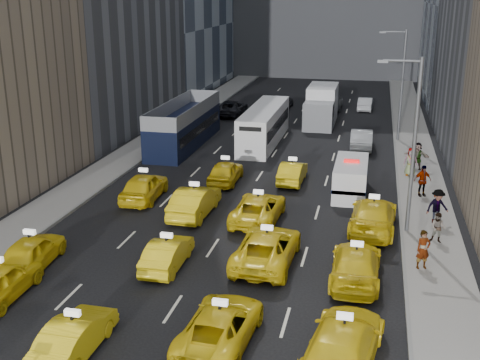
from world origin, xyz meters
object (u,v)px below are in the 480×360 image
at_px(box_truck, 321,106).
at_px(pedestrian_0, 423,250).
at_px(city_bus, 264,125).
at_px(double_decker, 185,124).
at_px(nypd_van, 351,179).

height_order(box_truck, pedestrian_0, box_truck).
bearing_deg(box_truck, city_bus, -119.72).
relative_size(double_decker, box_truck, 1.57).
bearing_deg(pedestrian_0, box_truck, 79.91).
distance_m(double_decker, pedestrian_0, 25.85).
distance_m(nypd_van, double_decker, 16.42).
bearing_deg(box_truck, double_decker, -138.17).
height_order(city_bus, box_truck, box_truck).
relative_size(city_bus, pedestrian_0, 6.29).
height_order(double_decker, box_truck, double_decker).
xyz_separation_m(nypd_van, double_decker, (-13.58, 9.21, 0.73)).
bearing_deg(pedestrian_0, double_decker, 107.84).
relative_size(double_decker, city_bus, 1.07).
relative_size(nypd_van, double_decker, 0.43).
xyz_separation_m(city_bus, box_truck, (3.84, 8.13, 0.26)).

